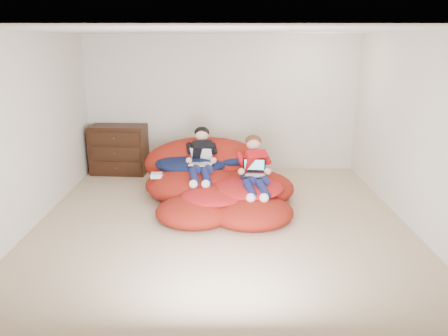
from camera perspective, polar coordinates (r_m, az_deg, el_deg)
room_shell at (r=6.00m, az=-0.34°, el=-4.85°), size 5.10×5.10×2.77m
dresser at (r=8.29m, az=-13.57°, el=2.36°), size 1.04×0.61×0.90m
beanbag_pile at (r=6.77m, az=-1.22°, el=-1.82°), size 2.41×2.46×0.91m
cream_pillow at (r=7.38m, az=-4.14°, el=2.43°), size 0.44×0.28×0.28m
older_boy at (r=6.76m, az=-2.99°, el=1.75°), size 0.38×1.09×0.72m
younger_boy at (r=6.41m, az=3.99°, el=0.38°), size 0.42×1.12×0.73m
laptop_white at (r=6.72m, az=-3.00°, el=1.10°), size 0.38×0.42×0.22m
laptop_black at (r=6.36m, az=4.02°, el=-0.35°), size 0.35×0.36×0.23m
power_adapter at (r=6.69m, az=-8.80°, el=-0.96°), size 0.18×0.18×0.06m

